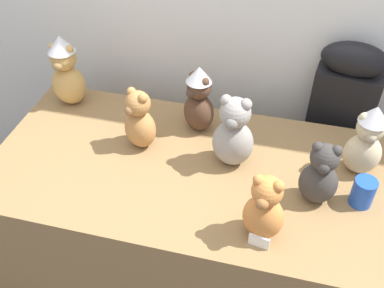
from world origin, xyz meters
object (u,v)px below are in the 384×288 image
object	(u,v)px
instrument_case	(332,142)
teddy_bear_honey	(66,72)
display_table	(192,226)
teddy_bear_ginger	(264,210)
teddy_bear_caramel	(139,121)
teddy_bear_cocoa	(199,100)
party_cup_blue	(363,192)
teddy_bear_ash	(233,134)
teddy_bear_charcoal	(320,175)
teddy_bear_sand	(366,141)

from	to	relation	value
instrument_case	teddy_bear_honey	world-z (taller)	teddy_bear_honey
display_table	instrument_case	world-z (taller)	instrument_case
teddy_bear_ginger	teddy_bear_caramel	size ratio (longest dim) A/B	1.00
teddy_bear_cocoa	party_cup_blue	xyz separation A→B (m)	(0.66, -0.27, -0.09)
instrument_case	teddy_bear_honey	xyz separation A→B (m)	(-1.21, -0.24, 0.36)
teddy_bear_cocoa	instrument_case	bearing A→B (deg)	57.86
teddy_bear_ginger	teddy_bear_ash	size ratio (longest dim) A/B	0.86
display_table	teddy_bear_ash	size ratio (longest dim) A/B	5.17
display_table	teddy_bear_caramel	world-z (taller)	teddy_bear_caramel
teddy_bear_ash	party_cup_blue	distance (m)	0.50
instrument_case	teddy_bear_charcoal	bearing A→B (deg)	-91.00
display_table	teddy_bear_ash	bearing A→B (deg)	25.51
teddy_bear_ash	teddy_bear_honey	bearing A→B (deg)	169.89
instrument_case	teddy_bear_ash	distance (m)	0.71
teddy_bear_honey	teddy_bear_caramel	bearing A→B (deg)	-23.15
teddy_bear_ginger	teddy_bear_caramel	bearing A→B (deg)	160.30
instrument_case	teddy_bear_caramel	bearing A→B (deg)	-142.30
teddy_bear_charcoal	teddy_bear_caramel	size ratio (longest dim) A/B	0.99
display_table	teddy_bear_ash	distance (m)	0.54
instrument_case	teddy_bear_ginger	xyz separation A→B (m)	(-0.27, -0.78, 0.32)
teddy_bear_charcoal	teddy_bear_ginger	distance (m)	0.26
instrument_case	teddy_bear_ginger	size ratio (longest dim) A/B	4.05
teddy_bear_ginger	teddy_bear_sand	world-z (taller)	teddy_bear_sand
teddy_bear_honey	teddy_bear_sand	xyz separation A→B (m)	(1.27, -0.14, -0.02)
teddy_bear_ginger	teddy_bear_honey	distance (m)	1.09
teddy_bear_cocoa	party_cup_blue	bearing A→B (deg)	9.98
teddy_bear_ginger	teddy_bear_caramel	xyz separation A→B (m)	(-0.54, 0.33, 0.00)
teddy_bear_charcoal	teddy_bear_cocoa	xyz separation A→B (m)	(-0.50, 0.30, 0.03)
teddy_bear_ginger	teddy_bear_honey	world-z (taller)	teddy_bear_honey
teddy_bear_charcoal	teddy_bear_cocoa	world-z (taller)	teddy_bear_cocoa
teddy_bear_caramel	display_table	bearing A→B (deg)	8.44
teddy_bear_cocoa	teddy_bear_sand	size ratio (longest dim) A/B	1.00
teddy_bear_honey	teddy_bear_charcoal	bearing A→B (deg)	-13.45
teddy_bear_caramel	teddy_bear_sand	world-z (taller)	teddy_bear_sand
teddy_bear_charcoal	teddy_bear_cocoa	distance (m)	0.58
teddy_bear_cocoa	party_cup_blue	size ratio (longest dim) A/B	2.75
teddy_bear_caramel	instrument_case	bearing A→B (deg)	56.40
teddy_bear_cocoa	teddy_bear_caramel	bearing A→B (deg)	-108.73
teddy_bear_ginger	teddy_bear_ash	bearing A→B (deg)	128.29
teddy_bear_sand	teddy_bear_charcoal	bearing A→B (deg)	-127.30
teddy_bear_ginger	instrument_case	bearing A→B (deg)	83.51
teddy_bear_cocoa	teddy_bear_caramel	world-z (taller)	teddy_bear_cocoa
teddy_bear_honey	teddy_bear_cocoa	xyz separation A→B (m)	(0.61, -0.04, -0.02)
teddy_bear_honey	teddy_bear_caramel	size ratio (longest dim) A/B	1.27
party_cup_blue	teddy_bear_sand	bearing A→B (deg)	91.70
teddy_bear_honey	teddy_bear_caramel	xyz separation A→B (m)	(0.41, -0.20, -0.04)
teddy_bear_cocoa	teddy_bear_ash	world-z (taller)	teddy_bear_ash
teddy_bear_ash	teddy_bear_caramel	distance (m)	0.38
instrument_case	teddy_bear_cocoa	bearing A→B (deg)	-146.07
teddy_bear_sand	teddy_bear_cocoa	bearing A→B (deg)	172.58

